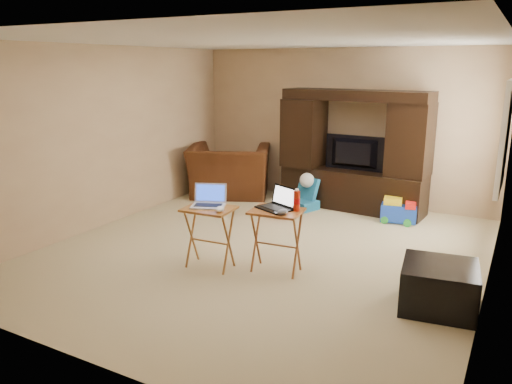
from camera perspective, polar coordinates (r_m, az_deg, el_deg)
The scene contains 22 objects.
floor at distance 6.21m, azimuth 0.89°, elevation -6.76°, with size 5.50×5.50×0.00m, color beige.
ceiling at distance 5.80m, azimuth 0.99°, elevation 16.95°, with size 5.50×5.50×0.00m, color silver.
wall_back at distance 8.38m, azimuth 9.78°, elevation 7.40°, with size 5.00×5.00×0.00m, color tan.
wall_front at distance 3.72m, azimuth -19.14°, elevation -1.86°, with size 5.00×5.00×0.00m, color tan.
wall_left at distance 7.36m, azimuth -16.66°, elevation 6.06°, with size 5.50×5.50×0.00m, color tan.
wall_right at distance 5.23m, azimuth 26.00°, elevation 1.99°, with size 5.50×5.50×0.00m, color tan.
window_pane at distance 6.74m, azimuth 26.73°, elevation 5.69°, with size 1.20×1.20×0.00m, color white.
window_frame at distance 6.74m, azimuth 26.56°, elevation 5.71°, with size 0.06×1.14×1.34m, color white.
entertainment_center at distance 7.96m, azimuth 11.11°, elevation 4.66°, with size 2.28×0.57×1.86m, color black.
television at distance 7.92m, azimuth 10.99°, elevation 4.34°, with size 0.95×0.12×0.55m, color black.
recliner at distance 8.71m, azimuth -3.01°, elevation 2.47°, with size 1.36×1.19×0.89m, color #48250F.
child_rocker at distance 7.93m, azimuth 5.50°, elevation -0.20°, with size 0.38×0.43×0.50m, color #185E87, non-canonical shape.
plush_toy at distance 7.44m, azimuth 2.88°, elevation -1.47°, with size 0.38×0.31×0.42m, color red, non-canonical shape.
push_toy at distance 7.53m, azimuth 16.01°, elevation -1.99°, with size 0.51×0.36×0.38m, color #163CB5, non-canonical shape.
ottoman at distance 5.06m, azimuth 20.17°, elevation -10.13°, with size 0.67×0.67×0.43m, color black.
tray_table_left at distance 5.65m, azimuth -5.32°, elevation -5.22°, with size 0.54×0.43×0.70m, color #AD692A.
tray_table_right at distance 5.52m, azimuth 2.33°, elevation -5.61°, with size 0.55×0.44×0.71m, color #9B5C25.
laptop_left at distance 5.55m, azimuth -5.52°, elevation -0.50°, with size 0.37×0.30×0.24m, color silver.
laptop_right at distance 5.41m, azimuth 2.09°, elevation -0.75°, with size 0.37×0.30×0.24m, color black.
mouse_left at distance 5.38m, azimuth -4.15°, elevation -1.97°, with size 0.09×0.14×0.06m, color white.
mouse_right at distance 5.24m, azimuth 3.06°, elevation -2.29°, with size 0.09×0.14×0.06m, color #47474C.
water_bottle at distance 5.37m, azimuth 4.67°, elevation -1.04°, with size 0.07×0.07×0.22m, color red.
Camera 1 is at (2.69, -5.13, 2.24)m, focal length 35.00 mm.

